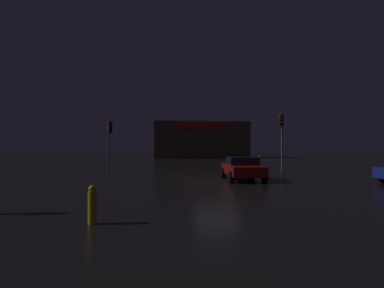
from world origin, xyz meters
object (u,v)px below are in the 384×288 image
object	(u,v)px
traffic_signal_opposite	(281,131)
car_near	(242,168)
store_building	(201,140)
fire_hydrant	(92,205)
traffic_signal_main	(109,134)

from	to	relation	value
traffic_signal_opposite	car_near	bearing A→B (deg)	-129.70
traffic_signal_opposite	store_building	bearing A→B (deg)	97.16
fire_hydrant	traffic_signal_opposite	bearing A→B (deg)	53.06
store_building	car_near	distance (m)	31.71
store_building	fire_hydrant	distance (m)	41.67
traffic_signal_opposite	car_near	xyz separation A→B (m)	(-4.74, -5.71, -2.49)
car_near	fire_hydrant	bearing A→B (deg)	-125.12
store_building	fire_hydrant	world-z (taller)	store_building
car_near	store_building	bearing A→B (deg)	87.30
car_near	traffic_signal_opposite	bearing A→B (deg)	50.30
store_building	fire_hydrant	bearing A→B (deg)	-101.07
car_near	fire_hydrant	size ratio (longest dim) A/B	3.97
car_near	traffic_signal_main	bearing A→B (deg)	141.06
traffic_signal_main	fire_hydrant	size ratio (longest dim) A/B	3.95
store_building	traffic_signal_main	distance (m)	26.50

